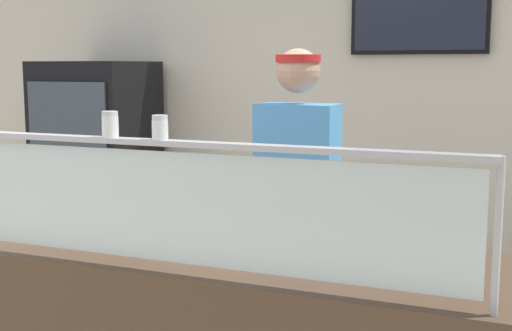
# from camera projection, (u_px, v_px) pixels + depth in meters

# --- Properties ---
(shop_rear_unit) EXTENTS (6.68, 0.13, 2.70)m
(shop_rear_unit) POSITION_uv_depth(u_px,v_px,m) (362.00, 114.00, 4.63)
(shop_rear_unit) COLOR silver
(shop_rear_unit) RESTS_ON ground
(sneeze_guard) EXTENTS (2.10, 0.06, 0.47)m
(sneeze_guard) POSITION_uv_depth(u_px,v_px,m) (182.00, 191.00, 2.38)
(sneeze_guard) COLOR #B2B5BC
(sneeze_guard) RESTS_ON serving_counter
(pizza_tray) EXTENTS (0.49, 0.49, 0.04)m
(pizza_tray) POSITION_uv_depth(u_px,v_px,m) (234.00, 244.00, 2.77)
(pizza_tray) COLOR #9EA0A8
(pizza_tray) RESTS_ON serving_counter
(pizza_server) EXTENTS (0.13, 0.29, 0.01)m
(pizza_server) POSITION_uv_depth(u_px,v_px,m) (223.00, 239.00, 2.76)
(pizza_server) COLOR #ADAFB7
(pizza_server) RESTS_ON pizza_tray
(parmesan_shaker) EXTENTS (0.06, 0.06, 0.09)m
(parmesan_shaker) POSITION_uv_depth(u_px,v_px,m) (110.00, 126.00, 2.46)
(parmesan_shaker) COLOR white
(parmesan_shaker) RESTS_ON sneeze_guard
(pepper_flake_shaker) EXTENTS (0.06, 0.06, 0.09)m
(pepper_flake_shaker) POSITION_uv_depth(u_px,v_px,m) (160.00, 129.00, 2.38)
(pepper_flake_shaker) COLOR white
(pepper_flake_shaker) RESTS_ON sneeze_guard
(worker_figure) EXTENTS (0.41, 0.50, 1.76)m
(worker_figure) POSITION_uv_depth(u_px,v_px,m) (297.00, 206.00, 3.32)
(worker_figure) COLOR #23232D
(worker_figure) RESTS_ON ground
(drink_fridge) EXTENTS (0.73, 0.67, 1.71)m
(drink_fridge) POSITION_uv_depth(u_px,v_px,m) (98.00, 180.00, 5.01)
(drink_fridge) COLOR black
(drink_fridge) RESTS_ON ground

